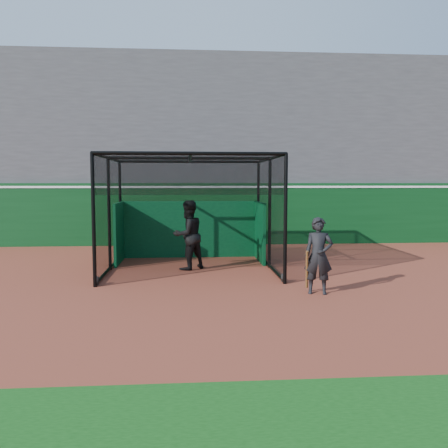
{
  "coord_description": "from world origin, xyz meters",
  "views": [
    {
      "loc": [
        -0.29,
        -10.78,
        2.52
      ],
      "look_at": [
        0.69,
        2.0,
        1.4
      ],
      "focal_mm": 38.0,
      "sensor_mm": 36.0,
      "label": 1
    }
  ],
  "objects": [
    {
      "name": "batting_cage",
      "position": [
        -0.21,
        3.02,
        1.61
      ],
      "size": [
        4.75,
        4.64,
        3.22
      ],
      "color": "black",
      "rests_on": "ground"
    },
    {
      "name": "ground",
      "position": [
        0.0,
        0.0,
        0.0
      ],
      "size": [
        120.0,
        120.0,
        0.0
      ],
      "primitive_type": "plane",
      "color": "brown",
      "rests_on": "ground"
    },
    {
      "name": "batter",
      "position": [
        -0.29,
        2.91,
        1.01
      ],
      "size": [
        1.24,
        1.2,
        2.01
      ],
      "primitive_type": "imported",
      "rotation": [
        0.0,
        0.0,
        3.79
      ],
      "color": "black",
      "rests_on": "ground"
    },
    {
      "name": "outfield_wall",
      "position": [
        0.0,
        8.5,
        1.29
      ],
      "size": [
        50.0,
        0.5,
        2.5
      ],
      "color": "#0A3B16",
      "rests_on": "ground"
    },
    {
      "name": "on_deck_player",
      "position": [
        2.66,
        -0.36,
        0.87
      ],
      "size": [
        0.72,
        0.56,
        1.74
      ],
      "color": "black",
      "rests_on": "ground"
    },
    {
      "name": "grandstand",
      "position": [
        0.0,
        12.27,
        4.48
      ],
      "size": [
        50.0,
        7.85,
        8.95
      ],
      "color": "#4C4C4F",
      "rests_on": "ground"
    }
  ]
}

